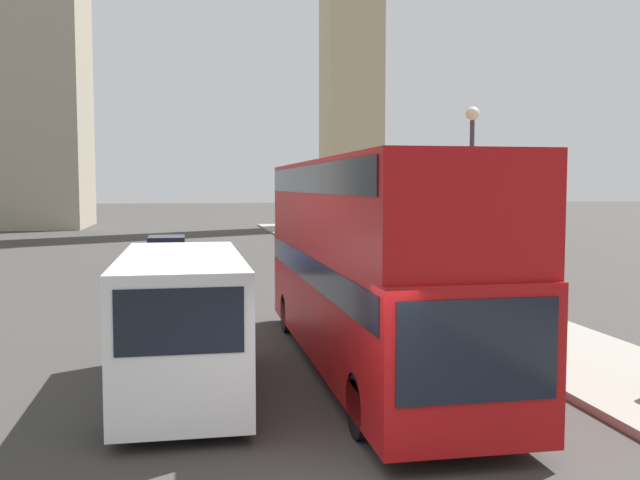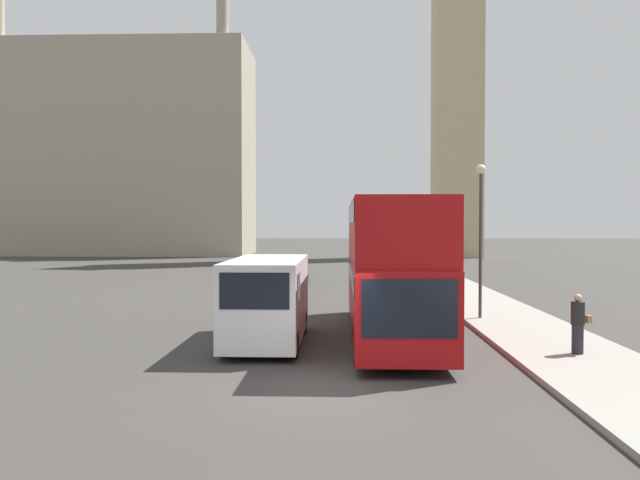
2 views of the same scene
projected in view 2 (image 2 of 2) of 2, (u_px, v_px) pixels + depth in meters
The scene contains 8 objects.
ground_plane at pixel (319, 387), 13.86m from camera, with size 300.00×300.00×0.00m, color #383533.
sidewalk_strip at pixel (628, 387), 13.62m from camera, with size 3.52×120.00×0.15m.
building_block_distant at pixel (125, 152), 75.45m from camera, with size 30.17×11.48×30.33m.
red_double_decker_bus at pixel (390, 262), 19.99m from camera, with size 2.55×11.42×4.32m.
white_van at pixel (267, 299), 18.78m from camera, with size 2.16×5.78×2.58m.
pedestrian at pixel (578, 324), 16.71m from camera, with size 0.52×0.36×1.61m.
street_lamp at pixel (481, 217), 23.09m from camera, with size 0.36×0.36×5.70m.
parked_sedan at pixel (292, 272), 38.44m from camera, with size 1.79×4.43×1.55m.
Camera 2 is at (0.49, -13.76, 3.62)m, focal length 35.00 mm.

